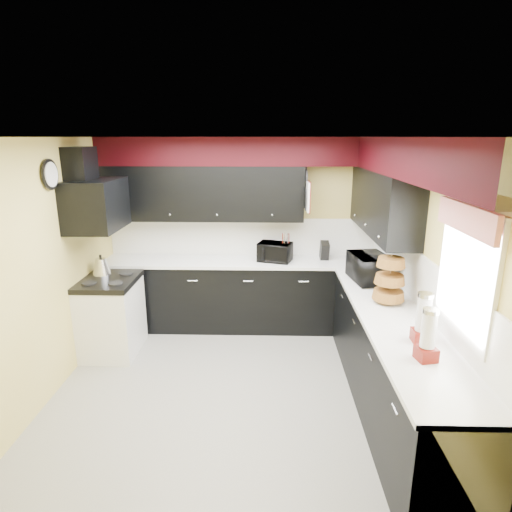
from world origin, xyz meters
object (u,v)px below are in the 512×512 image
at_px(kettle, 101,266).
at_px(microwave, 369,268).
at_px(utensil_crock, 285,256).
at_px(knife_block, 324,251).
at_px(toaster_oven, 275,252).

bearing_deg(kettle, microwave, -4.11).
bearing_deg(utensil_crock, kettle, -166.71).
xyz_separation_m(microwave, utensil_crock, (-0.91, 0.75, -0.08)).
distance_m(utensil_crock, kettle, 2.27).
relative_size(microwave, knife_block, 2.27).
bearing_deg(microwave, kettle, 76.90).
relative_size(toaster_oven, knife_block, 1.74).
xyz_separation_m(toaster_oven, kettle, (-2.07, -0.54, -0.04)).
bearing_deg(toaster_oven, utensil_crock, 8.17).
height_order(utensil_crock, kettle, kettle).
relative_size(microwave, utensil_crock, 3.73).
bearing_deg(knife_block, utensil_crock, -170.04).
height_order(microwave, knife_block, microwave).
bearing_deg(toaster_oven, kettle, -148.11).
xyz_separation_m(utensil_crock, knife_block, (0.52, 0.10, 0.05)).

